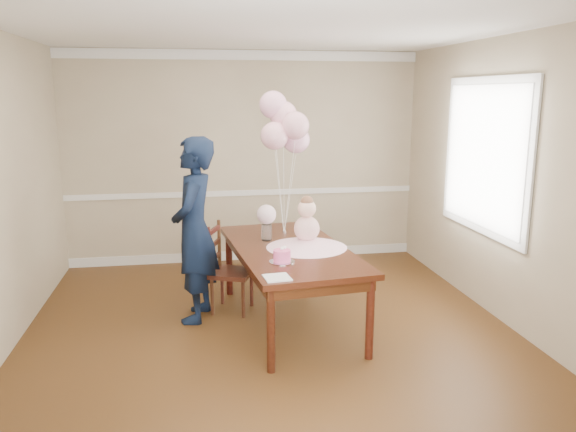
{
  "coord_description": "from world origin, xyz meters",
  "views": [
    {
      "loc": [
        -0.66,
        -4.69,
        2.16
      ],
      "look_at": [
        0.2,
        0.33,
        1.05
      ],
      "focal_mm": 35.0,
      "sensor_mm": 36.0,
      "label": 1
    }
  ],
  "objects": [
    {
      "name": "floor",
      "position": [
        0.0,
        0.0,
        0.0
      ],
      "size": [
        4.5,
        5.0,
        0.0
      ],
      "primitive_type": "cube",
      "color": "#36200D",
      "rests_on": "ground"
    },
    {
      "name": "ceiling",
      "position": [
        0.0,
        0.0,
        2.7
      ],
      "size": [
        4.5,
        5.0,
        0.02
      ],
      "primitive_type": "cube",
      "color": "white",
      "rests_on": "wall_back"
    },
    {
      "name": "wall_back",
      "position": [
        0.0,
        2.5,
        1.35
      ],
      "size": [
        4.5,
        0.02,
        2.7
      ],
      "primitive_type": "cube",
      "color": "tan",
      "rests_on": "floor"
    },
    {
      "name": "wall_front",
      "position": [
        0.0,
        -2.5,
        1.35
      ],
      "size": [
        4.5,
        0.02,
        2.7
      ],
      "primitive_type": "cube",
      "color": "tan",
      "rests_on": "floor"
    },
    {
      "name": "wall_right",
      "position": [
        2.25,
        0.0,
        1.35
      ],
      "size": [
        0.02,
        5.0,
        2.7
      ],
      "primitive_type": "cube",
      "color": "tan",
      "rests_on": "floor"
    },
    {
      "name": "chair_rail_trim",
      "position": [
        0.0,
        2.49,
        0.9
      ],
      "size": [
        4.5,
        0.02,
        0.07
      ],
      "primitive_type": "cube",
      "color": "silver",
      "rests_on": "wall_back"
    },
    {
      "name": "crown_molding",
      "position": [
        0.0,
        2.49,
        2.63
      ],
      "size": [
        4.5,
        0.02,
        0.12
      ],
      "primitive_type": "cube",
      "color": "silver",
      "rests_on": "wall_back"
    },
    {
      "name": "baseboard_trim",
      "position": [
        0.0,
        2.49,
        0.06
      ],
      "size": [
        4.5,
        0.02,
        0.12
      ],
      "primitive_type": "cube",
      "color": "silver",
      "rests_on": "floor"
    },
    {
      "name": "window_frame",
      "position": [
        2.23,
        0.5,
        1.55
      ],
      "size": [
        0.02,
        1.66,
        1.56
      ],
      "primitive_type": "cube",
      "color": "silver",
      "rests_on": "wall_right"
    },
    {
      "name": "window_blinds",
      "position": [
        2.21,
        0.5,
        1.55
      ],
      "size": [
        0.01,
        1.5,
        1.4
      ],
      "primitive_type": "cube",
      "color": "silver",
      "rests_on": "wall_right"
    },
    {
      "name": "dining_table_top",
      "position": [
        0.22,
        0.33,
        0.73
      ],
      "size": [
        1.22,
        2.1,
        0.05
      ],
      "primitive_type": "cube",
      "rotation": [
        0.0,
        0.0,
        0.11
      ],
      "color": "black",
      "rests_on": "table_leg_fl"
    },
    {
      "name": "table_apron",
      "position": [
        0.22,
        0.33,
        0.65
      ],
      "size": [
        1.1,
        1.99,
        0.1
      ],
      "primitive_type": "cube",
      "rotation": [
        0.0,
        0.0,
        0.11
      ],
      "color": "black",
      "rests_on": "table_leg_fl"
    },
    {
      "name": "table_leg_fl",
      "position": [
        -0.1,
        -0.63,
        0.35
      ],
      "size": [
        0.08,
        0.08,
        0.7
      ],
      "primitive_type": "cylinder",
      "rotation": [
        0.0,
        0.0,
        0.11
      ],
      "color": "black",
      "rests_on": "floor"
    },
    {
      "name": "table_leg_fr",
      "position": [
        0.73,
        -0.54,
        0.35
      ],
      "size": [
        0.08,
        0.08,
        0.7
      ],
      "primitive_type": "cylinder",
      "rotation": [
        0.0,
        0.0,
        0.11
      ],
      "color": "black",
      "rests_on": "floor"
    },
    {
      "name": "table_leg_bl",
      "position": [
        -0.3,
        1.2,
        0.35
      ],
      "size": [
        0.08,
        0.08,
        0.7
      ],
      "primitive_type": "cylinder",
      "rotation": [
        0.0,
        0.0,
        0.11
      ],
      "color": "black",
      "rests_on": "floor"
    },
    {
      "name": "table_leg_br",
      "position": [
        0.53,
        1.29,
        0.35
      ],
      "size": [
        0.08,
        0.08,
        0.7
      ],
      "primitive_type": "cylinder",
      "rotation": [
        0.0,
        0.0,
        0.11
      ],
      "color": "black",
      "rests_on": "floor"
    },
    {
      "name": "baby_skirt",
      "position": [
        0.37,
        0.29,
        0.8
      ],
      "size": [
        0.84,
        0.84,
        0.1
      ],
      "primitive_type": "cone",
      "rotation": [
        0.0,
        0.0,
        0.11
      ],
      "color": "#FBB9D1",
      "rests_on": "dining_table_top"
    },
    {
      "name": "baby_torso",
      "position": [
        0.37,
        0.29,
        0.93
      ],
      "size": [
        0.24,
        0.24,
        0.24
      ],
      "primitive_type": "sphere",
      "color": "pink",
      "rests_on": "baby_skirt"
    },
    {
      "name": "baby_head",
      "position": [
        0.37,
        0.29,
        1.12
      ],
      "size": [
        0.17,
        0.17,
        0.17
      ],
      "primitive_type": "sphere",
      "color": "beige",
      "rests_on": "baby_torso"
    },
    {
      "name": "baby_hair",
      "position": [
        0.37,
        0.29,
        1.18
      ],
      "size": [
        0.12,
        0.12,
        0.12
      ],
      "primitive_type": "sphere",
      "color": "brown",
      "rests_on": "baby_head"
    },
    {
      "name": "cake_platter",
      "position": [
        0.07,
        -0.14,
        0.75
      ],
      "size": [
        0.24,
        0.24,
        0.01
      ],
      "primitive_type": "cylinder",
      "rotation": [
        0.0,
        0.0,
        0.11
      ],
      "color": "#B5B6BA",
      "rests_on": "dining_table_top"
    },
    {
      "name": "birthday_cake",
      "position": [
        0.07,
        -0.14,
        0.81
      ],
      "size": [
        0.17,
        0.17,
        0.1
      ],
      "primitive_type": "cylinder",
      "rotation": [
        0.0,
        0.0,
        0.11
      ],
      "color": "#F54D95",
      "rests_on": "cake_platter"
    },
    {
      "name": "cake_flower_a",
      "position": [
        0.07,
        -0.14,
        0.87
      ],
      "size": [
        0.03,
        0.03,
        0.03
      ],
      "primitive_type": "sphere",
      "color": "white",
      "rests_on": "birthday_cake"
    },
    {
      "name": "cake_flower_b",
      "position": [
        0.09,
        -0.12,
        0.87
      ],
      "size": [
        0.03,
        0.03,
        0.03
      ],
      "primitive_type": "sphere",
      "color": "white",
      "rests_on": "birthday_cake"
    },
    {
      "name": "rose_vase_near",
      "position": [
        0.03,
        0.61,
        0.83
      ],
      "size": [
        0.11,
        0.11,
        0.16
      ],
      "primitive_type": "cylinder",
      "rotation": [
        0.0,
        0.0,
        0.11
      ],
      "color": "silver",
      "rests_on": "dining_table_top"
    },
    {
      "name": "roses_near",
      "position": [
        0.03,
        0.61,
        1.01
      ],
      "size": [
        0.19,
        0.19,
        0.19
      ],
      "primitive_type": "sphere",
      "color": "beige",
      "rests_on": "rose_vase_near"
    },
    {
      "name": "napkin",
      "position": [
        -0.04,
        -0.56,
        0.76
      ],
      "size": [
        0.22,
        0.22,
        0.01
      ],
      "primitive_type": "cube",
      "rotation": [
        0.0,
        0.0,
        0.11
      ],
      "color": "silver",
      "rests_on": "dining_table_top"
    },
    {
      "name": "balloon_weight",
      "position": [
        0.25,
        0.89,
        0.76
      ],
      "size": [
        0.04,
        0.04,
        0.02
      ],
      "primitive_type": "cylinder",
      "rotation": [
        0.0,
        0.0,
        0.11
      ],
      "color": "silver",
      "rests_on": "dining_table_top"
    },
    {
      "name": "balloon_a",
      "position": [
        0.16,
        0.87,
        1.75
      ],
      "size": [
        0.28,
        0.28,
        0.28
      ],
      "primitive_type": "sphere",
      "color": "#F0AABD",
      "rests_on": "balloon_ribbon_a"
    },
    {
      "name": "balloon_b",
      "position": [
        0.36,
        0.85,
        1.85
      ],
      "size": [
        0.28,
        0.28,
        0.28
      ],
      "primitive_type": "sphere",
      "color": "#E4A1B5",
      "rests_on": "balloon_ribbon_b"
    },
    {
      "name": "balloon_c",
      "position": [
        0.26,
        0.99,
        1.95
      ],
      "size": [
        0.28,
        0.28,
        0.28
      ],
      "primitive_type": "sphere",
      "color": "#EDA7BE",
      "rests_on": "balloon_ribbon_c"
    },
    {
      "name": "balloon_d",
      "position": [
        0.16,
        1.0,
        2.05
      ],
      "size": [
        0.28,
        0.28,
        0.28
      ],
      "primitive_type": "sphere",
      "color": "#E9A5C8",
      "rests_on": "balloon_ribbon_d"
    },
    {
      "name": "balloon_e",
      "position": [
        0.4,
        0.98,
        1.7
      ],
      "size": [
        0.28,
        0.28,
        0.28
      ],
      "primitive_type": "sphere",
      "color": "#ECA7CB",
      "rests_on": "balloon_ribbon_e"
    },
    {
      "name": "balloon_ribbon_a",
      "position": [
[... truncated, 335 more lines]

